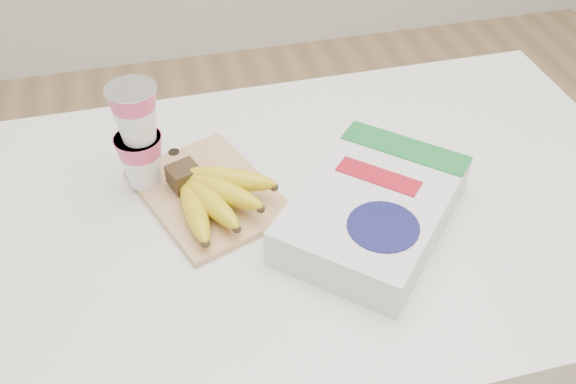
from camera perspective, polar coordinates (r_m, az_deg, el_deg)
The scene contains 5 objects.
table at distance 1.39m, azimuth 2.97°, elevation -13.74°, with size 1.12×0.75×0.84m, color silver.
cutting_board at distance 1.08m, azimuth -7.08°, elevation -0.14°, with size 0.19×0.26×0.01m, color tan.
bananas at distance 1.03m, azimuth -6.77°, elevation -0.18°, with size 0.18×0.19×0.07m.
yogurt_stack at distance 1.05m, azimuth -13.22°, elevation 5.07°, with size 0.08×0.08×0.19m.
cereal_box at distance 1.01m, azimuth 7.58°, elevation -1.49°, with size 0.37×0.37×0.07m.
Camera 1 is at (-0.26, -0.74, 1.56)m, focal length 40.00 mm.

